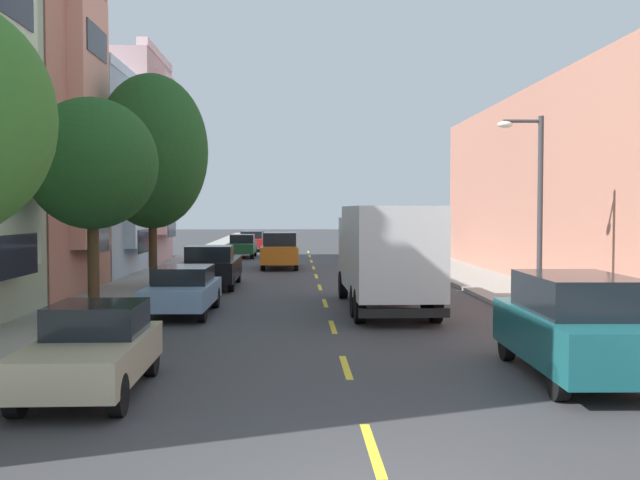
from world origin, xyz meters
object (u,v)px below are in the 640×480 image
(delivery_box_truck, at_px, (385,251))
(moving_orange_sedan, at_px, (280,250))
(parked_pickup_navy, at_px, (377,244))
(parked_sedan_sky, at_px, (183,289))
(street_tree_third, at_px, (152,152))
(parked_pickup_black, at_px, (212,267))
(parked_hatchback_forest, at_px, (242,246))
(parked_suv_burgundy, at_px, (389,247))
(parked_wagon_red, at_px, (252,240))
(street_lamp, at_px, (534,197))
(street_tree_second, at_px, (92,164))
(parked_suv_teal, at_px, (576,325))
(parked_hatchback_champagne, at_px, (92,349))

(delivery_box_truck, bearing_deg, moving_orange_sedan, 102.18)
(parked_pickup_navy, bearing_deg, parked_sedan_sky, -108.40)
(street_tree_third, bearing_deg, parked_pickup_black, 40.20)
(delivery_box_truck, distance_m, parked_hatchback_forest, 26.36)
(parked_pickup_black, height_order, parked_pickup_navy, same)
(parked_pickup_navy, bearing_deg, parked_suv_burgundy, -90.58)
(delivery_box_truck, bearing_deg, parked_pickup_black, 131.21)
(parked_wagon_red, bearing_deg, parked_pickup_navy, -41.08)
(street_lamp, height_order, parked_sedan_sky, street_lamp)
(street_tree_second, xyz_separation_m, delivery_box_truck, (8.20, 2.93, -2.49))
(street_tree_second, bearing_deg, parked_pickup_black, 78.39)
(moving_orange_sedan, bearing_deg, parked_hatchback_forest, 106.80)
(parked_suv_teal, bearing_deg, street_tree_second, 149.27)
(street_lamp, xyz_separation_m, parked_hatchback_forest, (-10.41, 27.22, -2.75))
(street_tree_second, height_order, moving_orange_sedan, street_tree_second)
(street_tree_third, relative_size, street_lamp, 1.42)
(parked_pickup_black, distance_m, parked_sedan_sky, 7.64)
(street_tree_second, xyz_separation_m, parked_pickup_black, (2.05, 9.96, -3.53))
(street_lamp, relative_size, delivery_box_truck, 0.73)
(parked_sedan_sky, distance_m, moving_orange_sedan, 17.50)
(parked_pickup_black, xyz_separation_m, parked_sedan_sky, (-0.02, -7.64, -0.08))
(parked_sedan_sky, bearing_deg, parked_pickup_black, 89.85)
(parked_suv_teal, bearing_deg, parked_pickup_black, 117.80)
(parked_pickup_navy, bearing_deg, street_tree_second, -110.60)
(street_tree_third, height_order, parked_sedan_sky, street_tree_third)
(parked_hatchback_champagne, relative_size, parked_wagon_red, 0.85)
(parked_wagon_red, distance_m, parked_suv_teal, 43.80)
(street_tree_second, height_order, parked_suv_burgundy, street_tree_second)
(parked_sedan_sky, xyz_separation_m, parked_pickup_navy, (8.87, 26.67, 0.08))
(parked_hatchback_champagne, distance_m, parked_wagon_red, 43.78)
(parked_pickup_black, bearing_deg, parked_pickup_navy, 65.05)
(parked_sedan_sky, xyz_separation_m, parked_wagon_red, (0.08, 34.33, 0.05))
(parked_hatchback_forest, bearing_deg, delivery_box_truck, -76.19)
(parked_pickup_navy, distance_m, parked_wagon_red, 11.66)
(street_lamp, relative_size, parked_wagon_red, 1.21)
(parked_hatchback_champagne, bearing_deg, parked_wagon_red, 89.75)
(parked_hatchback_forest, bearing_deg, parked_hatchback_champagne, -90.00)
(moving_orange_sedan, bearing_deg, delivery_box_truck, -77.82)
(parked_wagon_red, bearing_deg, moving_orange_sedan, -81.67)
(street_tree_third, bearing_deg, street_lamp, -29.40)
(street_tree_second, distance_m, moving_orange_sedan, 20.43)
(street_lamp, xyz_separation_m, parked_pickup_navy, (-1.43, 27.70, -2.68))
(street_tree_third, distance_m, street_lamp, 14.26)
(street_lamp, bearing_deg, street_tree_third, 150.60)
(parked_pickup_navy, distance_m, parked_suv_teal, 35.30)
(street_lamp, bearing_deg, parked_pickup_navy, 92.95)
(street_tree_second, height_order, delivery_box_truck, street_tree_second)
(street_tree_third, height_order, street_lamp, street_tree_third)
(parked_hatchback_forest, distance_m, parked_suv_teal, 35.90)
(moving_orange_sedan, bearing_deg, street_tree_third, -111.99)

